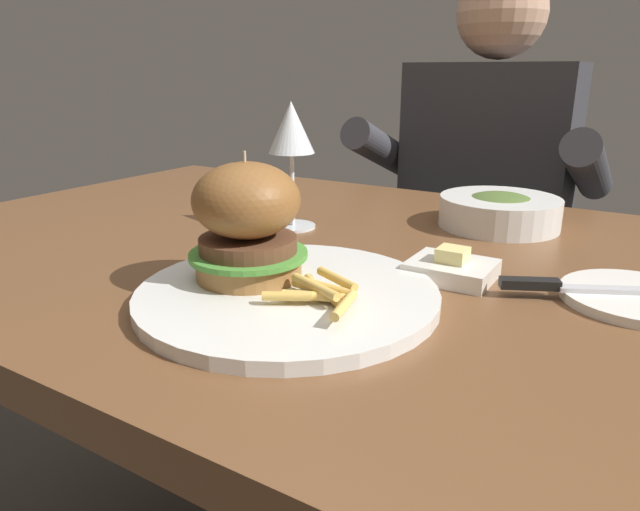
{
  "coord_description": "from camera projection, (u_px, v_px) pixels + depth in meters",
  "views": [
    {
      "loc": [
        0.26,
        -0.62,
        0.96
      ],
      "look_at": [
        -0.03,
        -0.15,
        0.78
      ],
      "focal_mm": 32.0,
      "sensor_mm": 36.0,
      "label": 1
    }
  ],
  "objects": [
    {
      "name": "dining_table",
      "position": [
        402.0,
        322.0,
        0.73
      ],
      "size": [
        1.49,
        0.82,
        0.74
      ],
      "color": "brown",
      "rests_on": "ground"
    },
    {
      "name": "main_plate",
      "position": [
        288.0,
        295.0,
        0.58
      ],
      "size": [
        0.31,
        0.31,
        0.01
      ],
      "primitive_type": "cylinder",
      "color": "white",
      "rests_on": "dining_table"
    },
    {
      "name": "burger_sandwich",
      "position": [
        247.0,
        221.0,
        0.59
      ],
      "size": [
        0.13,
        0.13,
        0.13
      ],
      "color": "#9E6B38",
      "rests_on": "main_plate"
    },
    {
      "name": "fries_pile",
      "position": [
        322.0,
        291.0,
        0.54
      ],
      "size": [
        0.09,
        0.09,
        0.02
      ],
      "color": "gold",
      "rests_on": "main_plate"
    },
    {
      "name": "wine_glass",
      "position": [
        291.0,
        134.0,
        0.81
      ],
      "size": [
        0.07,
        0.07,
        0.18
      ],
      "color": "silver",
      "rests_on": "dining_table"
    },
    {
      "name": "bread_plate",
      "position": [
        638.0,
        296.0,
        0.58
      ],
      "size": [
        0.15,
        0.15,
        0.01
      ],
      "primitive_type": "cylinder",
      "color": "white",
      "rests_on": "dining_table"
    },
    {
      "name": "table_knife",
      "position": [
        588.0,
        287.0,
        0.58
      ],
      "size": [
        0.2,
        0.11,
        0.01
      ],
      "color": "silver",
      "rests_on": "bread_plate"
    },
    {
      "name": "butter_dish",
      "position": [
        452.0,
        268.0,
        0.64
      ],
      "size": [
        0.09,
        0.08,
        0.04
      ],
      "color": "white",
      "rests_on": "dining_table"
    },
    {
      "name": "soup_bowl",
      "position": [
        499.0,
        210.0,
        0.85
      ],
      "size": [
        0.18,
        0.18,
        0.05
      ],
      "color": "white",
      "rests_on": "dining_table"
    },
    {
      "name": "diner_person",
      "position": [
        480.0,
        246.0,
        1.36
      ],
      "size": [
        0.51,
        0.36,
        1.18
      ],
      "color": "#282833",
      "rests_on": "ground"
    }
  ]
}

